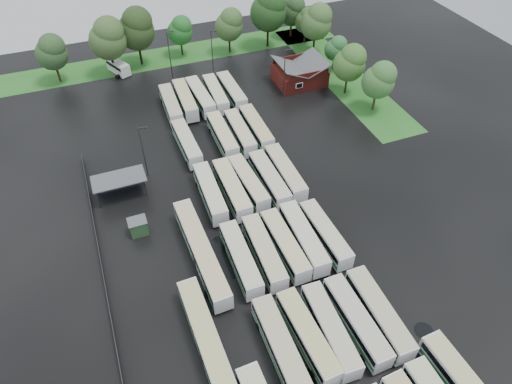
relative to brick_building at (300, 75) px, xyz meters
name	(u,v)px	position (x,y,z in m)	size (l,w,h in m)	color
ground	(274,264)	(-24.00, -42.77, -1.87)	(160.00, 160.00, 0.00)	black
brick_building	(300,75)	(0.00, 0.00, 0.00)	(10.07, 8.60, 5.39)	maroon
wash_shed	(119,179)	(-41.20, -20.74, 1.12)	(8.20, 4.20, 3.58)	#2D2D30
utility_hut	(138,227)	(-40.20, -30.17, -0.55)	(2.70, 2.20, 2.62)	#264E27
grass_strip_north	(174,55)	(-22.00, 22.03, -1.86)	(80.00, 10.00, 0.01)	#286D22
grass_strip_east	(340,74)	(10.00, 0.03, -1.86)	(10.00, 50.00, 0.01)	#286D22
west_fence	(102,265)	(-46.20, -34.77, -1.27)	(0.10, 50.00, 1.20)	#2D2D30
bus_r1c0	(280,346)	(-28.48, -54.99, -0.01)	(2.72, 12.18, 3.38)	silver
bus_r1c1	(307,336)	(-25.01, -55.02, -0.04)	(3.02, 12.03, 3.32)	silver
bus_r1c2	(330,329)	(-22.13, -55.26, -0.04)	(3.06, 12.00, 3.31)	silver
bus_r1c3	(356,321)	(-18.69, -55.41, -0.01)	(2.81, 12.15, 3.37)	silver
bus_r1c4	(379,313)	(-15.60, -55.46, 0.01)	(2.80, 12.28, 3.41)	silver
bus_r2c0	(241,259)	(-28.41, -41.51, -0.05)	(2.80, 11.93, 3.31)	silver
bus_r2c1	(264,252)	(-25.06, -41.57, -0.02)	(2.96, 12.12, 3.35)	silver
bus_r2c2	(285,245)	(-21.90, -41.46, -0.05)	(2.69, 11.92, 3.31)	silver
bus_r2c3	(303,238)	(-18.92, -41.27, 0.01)	(2.95, 12.35, 3.42)	silver
bus_r2c4	(325,234)	(-15.70, -41.67, -0.08)	(2.75, 11.75, 3.25)	silver
bus_r3c0	(210,193)	(-28.45, -27.67, -0.03)	(2.92, 12.08, 3.34)	silver
bus_r3c1	(232,189)	(-25.03, -28.11, 0.02)	(2.71, 12.33, 3.43)	silver
bus_r3c2	(248,183)	(-22.08, -27.62, -0.07)	(3.06, 11.84, 3.26)	silver
bus_r3c3	(269,179)	(-18.68, -28.13, -0.02)	(2.66, 12.09, 3.36)	silver
bus_r3c4	(285,173)	(-15.67, -27.62, 0.00)	(2.76, 12.25, 3.40)	silver
bus_r4c0	(187,143)	(-28.53, -14.11, -0.07)	(2.68, 11.75, 3.26)	silver
bus_r4c2	(222,136)	(-22.03, -14.31, -0.04)	(2.73, 12.00, 3.33)	silver
bus_r4c3	(240,132)	(-18.76, -14.54, -0.06)	(2.79, 11.83, 3.28)	silver
bus_r4c4	(256,128)	(-15.55, -14.36, -0.03)	(2.71, 12.03, 3.34)	silver
bus_r5c0	(171,105)	(-28.25, -1.10, -0.06)	(2.92, 11.87, 3.28)	silver
bus_r5c1	(185,100)	(-25.18, -0.50, 0.00)	(2.97, 12.25, 3.39)	silver
bus_r5c2	(200,97)	(-22.08, -0.51, 0.00)	(3.00, 12.27, 3.39)	silver
bus_r5c3	(216,94)	(-18.90, -0.55, -0.06)	(3.00, 11.91, 3.29)	silver
bus_r5c4	(232,91)	(-15.58, -0.79, -0.03)	(2.61, 12.01, 3.34)	silver
artic_bus_west_b	(201,252)	(-33.05, -38.44, 0.03)	(3.08, 18.47, 3.42)	silver
artic_bus_west_c	(210,347)	(-36.10, -52.19, -0.01)	(2.93, 18.12, 3.35)	silver
minibus	(118,67)	(-35.36, 18.43, -0.37)	(4.59, 6.56, 2.70)	white
tree_north_0	(52,52)	(-47.67, 19.25, 5.07)	(6.51, 6.51, 10.78)	#382317
tree_north_1	(108,38)	(-36.07, 18.28, 6.48)	(7.83, 7.83, 12.97)	black
tree_north_2	(136,28)	(-29.73, 20.41, 6.67)	(8.01, 8.01, 13.27)	black
tree_north_3	(180,30)	(-19.97, 21.50, 4.19)	(5.69, 5.69, 9.42)	#2F2219
tree_north_4	(230,24)	(-9.14, 18.66, 4.97)	(6.41, 6.41, 10.62)	black
tree_north_5	(269,10)	(0.41, 18.26, 7.06)	(8.38, 8.38, 13.87)	black
tree_north_6	(293,11)	(7.83, 21.15, 4.67)	(6.14, 6.14, 10.17)	black
tree_east_0	(380,80)	(9.44, -14.71, 4.83)	(6.28, 6.28, 10.41)	#3D2D1E
tree_east_1	(350,62)	(7.38, -7.15, 5.06)	(6.50, 6.50, 10.77)	black
tree_east_2	(336,48)	(9.82, 2.66, 3.14)	(4.74, 4.71, 7.79)	#362011
tree_east_3	(317,21)	(9.29, 11.37, 5.70)	(7.10, 7.10, 11.76)	black
tree_east_4	(307,20)	(9.58, 16.92, 3.78)	(5.30, 5.30, 8.77)	black
lamp_post_ne	(285,71)	(-5.55, -4.37, 4.33)	(1.64, 0.32, 10.66)	#2D2D30
lamp_post_nw	(143,149)	(-36.31, -17.91, 3.74)	(1.49, 0.29, 9.65)	#2D2D30
lamp_post_back_w	(170,52)	(-24.83, 11.32, 4.42)	(1.67, 0.32, 10.82)	#2D2D30
lamp_post_back_e	(212,48)	(-15.48, 11.81, 3.47)	(1.41, 0.28, 9.18)	#2D2D30
puddle_2	(230,255)	(-29.10, -39.05, -1.86)	(8.15, 8.15, 0.01)	black
puddle_3	(313,279)	(-20.07, -46.94, -1.86)	(4.47, 4.47, 0.01)	black
puddle_4	(424,331)	(-10.84, -58.77, -1.86)	(2.40, 2.40, 0.01)	black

